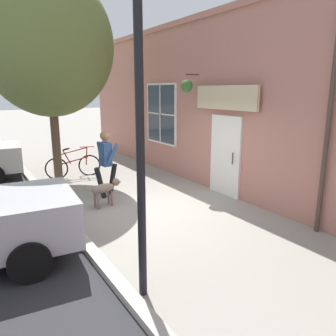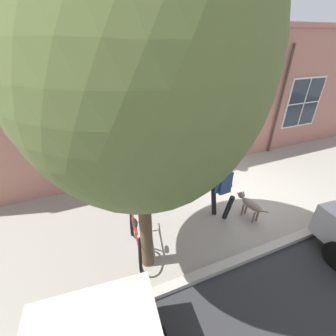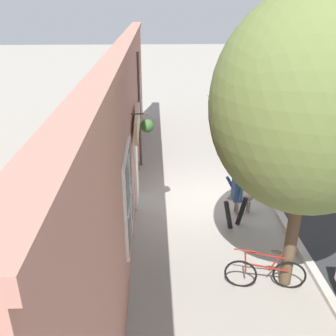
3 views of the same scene
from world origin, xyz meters
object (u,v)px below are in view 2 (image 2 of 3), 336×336
object	(u,v)px
dog_on_leash	(250,204)
street_tree_by_curb	(141,70)
leaning_bicycle	(135,235)
pedestrian_walking	(224,185)

from	to	relation	value
dog_on_leash	street_tree_by_curb	size ratio (longest dim) A/B	0.17
dog_on_leash	street_tree_by_curb	xyz separation A→B (m)	(0.38, -2.92, 3.48)
leaning_bicycle	pedestrian_walking	bearing A→B (deg)	93.85
pedestrian_walking	dog_on_leash	xyz separation A→B (m)	(0.32, 0.70, -0.59)
street_tree_by_curb	pedestrian_walking	bearing A→B (deg)	107.41
pedestrian_walking	street_tree_by_curb	distance (m)	3.71
pedestrian_walking	leaning_bicycle	world-z (taller)	pedestrian_walking
pedestrian_walking	dog_on_leash	world-z (taller)	pedestrian_walking
street_tree_by_curb	dog_on_leash	bearing A→B (deg)	97.32
pedestrian_walking	street_tree_by_curb	size ratio (longest dim) A/B	0.28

